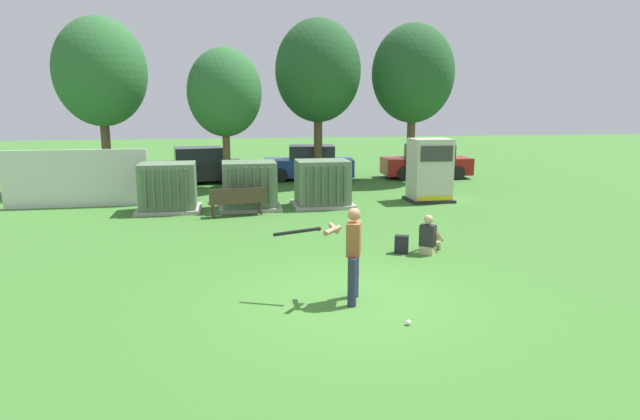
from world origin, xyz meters
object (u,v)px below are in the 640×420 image
object	(u,v)px
parked_car_left_of_center	(309,164)
parked_car_right_of_center	(427,162)
park_bench	(237,200)
seated_spectator	(429,238)
parked_car_leftmost	(197,167)
batter	(351,250)
generator_enclosure	(430,170)
transformer_mid_east	(322,184)
sports_ball	(408,322)
backpack	(402,244)
transformer_mid_west	(249,186)
transformer_west	(168,188)

from	to	relation	value
parked_car_left_of_center	parked_car_right_of_center	world-z (taller)	same
park_bench	parked_car_right_of_center	distance (m)	12.08
seated_spectator	parked_car_leftmost	size ratio (longest dim) A/B	0.22
batter	parked_car_right_of_center	world-z (taller)	batter
park_bench	seated_spectator	xyz separation A→B (m)	(4.43, -5.19, -0.16)
generator_enclosure	batter	bearing A→B (deg)	-118.76
transformer_mid_east	sports_ball	world-z (taller)	transformer_mid_east
transformer_mid_east	backpack	world-z (taller)	transformer_mid_east
backpack	parked_car_right_of_center	distance (m)	13.90
parked_car_leftmost	parked_car_right_of_center	xyz separation A→B (m)	(10.94, -0.13, 0.00)
seated_spectator	parked_car_leftmost	bearing A→B (deg)	114.95
parked_car_left_of_center	generator_enclosure	bearing A→B (deg)	-61.64
backpack	batter	bearing A→B (deg)	-123.93
transformer_mid_west	backpack	bearing A→B (deg)	-62.11
transformer_mid_west	parked_car_left_of_center	distance (m)	7.48
generator_enclosure	backpack	bearing A→B (deg)	-116.31
transformer_mid_west	seated_spectator	xyz separation A→B (m)	(3.98, -6.40, -0.41)
transformer_mid_west	seated_spectator	distance (m)	7.55
transformer_mid_west	parked_car_right_of_center	world-z (taller)	same
transformer_mid_west	generator_enclosure	size ratio (longest dim) A/B	0.91
generator_enclosure	parked_car_leftmost	xyz separation A→B (m)	(-8.67, 6.21, -0.38)
generator_enclosure	transformer_west	bearing A→B (deg)	-178.11
transformer_west	transformer_mid_east	world-z (taller)	same
generator_enclosure	sports_ball	size ratio (longest dim) A/B	25.56
transformer_mid_east	seated_spectator	distance (m)	6.60
generator_enclosure	sports_ball	distance (m)	11.78
park_bench	transformer_west	bearing A→B (deg)	150.53
transformer_west	parked_car_right_of_center	size ratio (longest dim) A/B	0.49
park_bench	parked_car_leftmost	size ratio (longest dim) A/B	0.42
backpack	parked_car_left_of_center	xyz separation A→B (m)	(-0.18, 13.07, 0.54)
batter	parked_car_leftmost	size ratio (longest dim) A/B	0.40
seated_spectator	parked_car_left_of_center	bearing A→B (deg)	93.60
transformer_mid_east	generator_enclosure	distance (m)	4.11
batter	transformer_mid_west	bearing A→B (deg)	98.40
transformer_west	parked_car_right_of_center	distance (m)	13.22
transformer_west	parked_car_leftmost	world-z (taller)	same
transformer_mid_east	parked_car_left_of_center	bearing A→B (deg)	84.85
backpack	generator_enclosure	bearing A→B (deg)	63.69
transformer_west	park_bench	bearing A→B (deg)	-29.47
transformer_mid_east	backpack	size ratio (longest dim) A/B	4.77
transformer_west	transformer_mid_west	world-z (taller)	same
batter	backpack	distance (m)	3.61
transformer_mid_west	sports_ball	xyz separation A→B (m)	(2.05, -10.45, -0.74)
transformer_west	sports_ball	size ratio (longest dim) A/B	23.33
transformer_west	parked_car_right_of_center	xyz separation A→B (m)	(11.57, 6.39, -0.04)
transformer_west	batter	distance (m)	10.11
transformer_west	parked_car_right_of_center	bearing A→B (deg)	28.92
backpack	parked_car_right_of_center	bearing A→B (deg)	66.44
transformer_mid_east	seated_spectator	bearing A→B (deg)	-77.38
transformer_mid_west	batter	distance (m)	9.32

